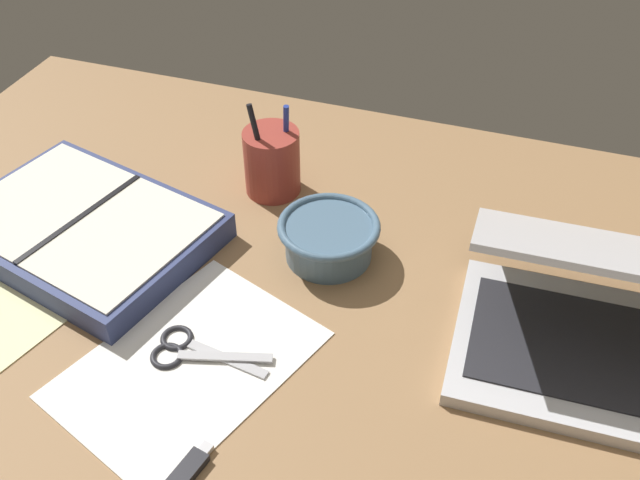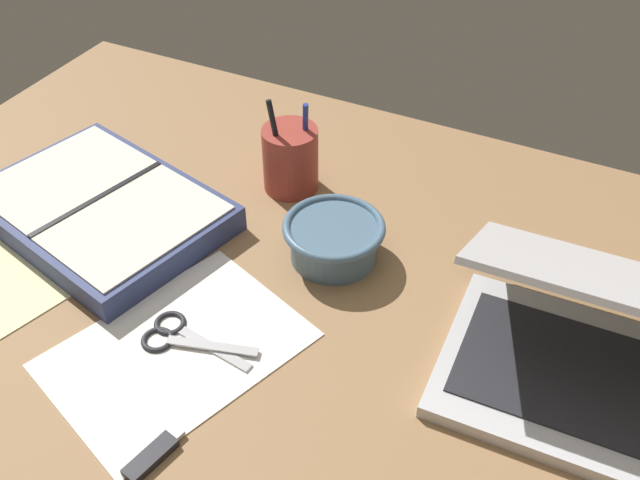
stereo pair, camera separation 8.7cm
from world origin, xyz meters
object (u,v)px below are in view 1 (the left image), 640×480
Objects in this scene: pen_cup at (272,162)px; laptop at (598,320)px; bowl at (329,237)px; scissors at (186,350)px; planner at (84,229)px.

laptop is at bearing -19.94° from pen_cup.
laptop is at bearing -9.23° from bowl.
pen_cup is 32.68cm from scissors.
bowl is at bearing 27.58° from planner.
laptop is at bearing 15.62° from scissors.
planner is 25.64cm from scissors.
scissors is at bearing -162.30° from laptop.
laptop is 2.09× the size of pen_cup.
bowl is at bearing 59.74° from scissors.
bowl reaches higher than scissors.
scissors is at bearing -86.75° from pen_cup.
planner is at bearing -166.63° from bowl.
pen_cup is 0.39× the size of planner.
bowl is 33.14cm from planner.
planner is at bearing -136.59° from pen_cup.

